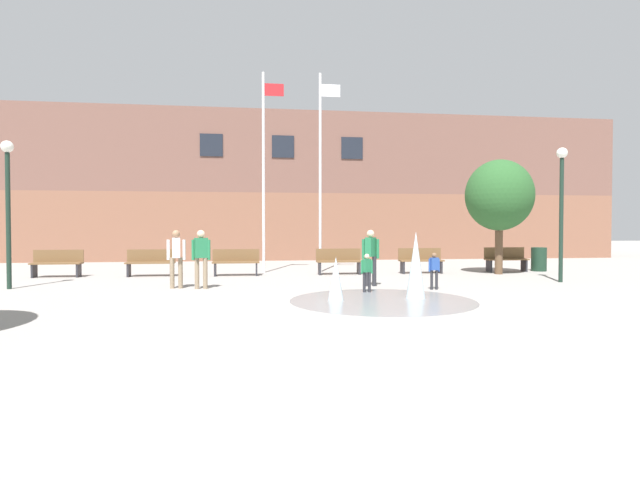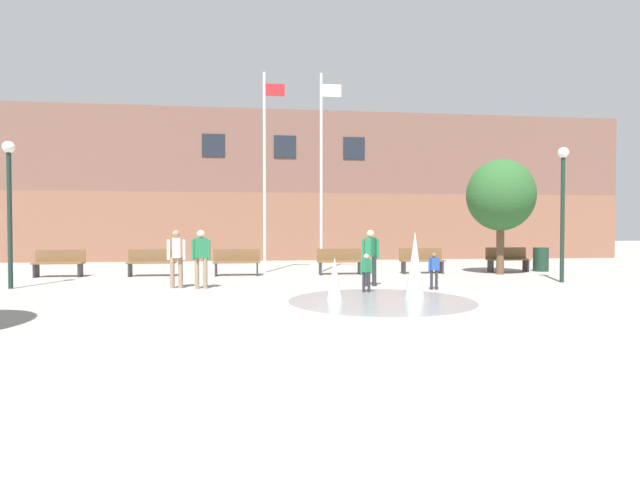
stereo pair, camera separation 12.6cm
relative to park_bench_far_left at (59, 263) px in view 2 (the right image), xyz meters
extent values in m
plane|color=gray|center=(7.98, -10.64, -0.48)|extent=(100.00, 100.00, 0.00)
cube|color=brown|center=(7.98, 10.33, 1.22)|extent=(36.00, 6.00, 3.40)
cube|color=brown|center=(7.98, 10.33, 5.00)|extent=(36.00, 6.00, 4.16)
cube|color=#1E232D|center=(4.48, 7.31, 5.21)|extent=(1.10, 0.06, 1.10)
cube|color=#1E232D|center=(7.98, 7.31, 5.21)|extent=(1.10, 0.06, 1.10)
cube|color=#1E232D|center=(11.48, 7.31, 5.21)|extent=(1.10, 0.06, 1.10)
cylinder|color=gray|center=(9.40, -6.66, -0.48)|extent=(4.21, 4.21, 0.01)
cone|color=silver|center=(10.27, -6.40, 0.30)|extent=(0.45, 0.45, 1.57)
cone|color=silver|center=(8.36, -6.48, 0.02)|extent=(0.36, 0.36, 0.99)
cube|color=#28282D|center=(-0.70, -0.06, -0.26)|extent=(0.06, 0.40, 0.44)
cube|color=#28282D|center=(0.70, -0.06, -0.26)|extent=(0.06, 0.40, 0.44)
cube|color=brown|center=(0.00, -0.06, -0.01)|extent=(1.60, 0.44, 0.05)
cube|color=brown|center=(0.00, 0.14, 0.22)|extent=(1.60, 0.04, 0.42)
cube|color=#28282D|center=(2.34, -0.17, -0.26)|extent=(0.06, 0.40, 0.44)
cube|color=#28282D|center=(3.74, -0.17, -0.26)|extent=(0.06, 0.40, 0.44)
cube|color=brown|center=(3.04, -0.17, -0.01)|extent=(1.60, 0.44, 0.05)
cube|color=brown|center=(3.04, 0.03, 0.22)|extent=(1.60, 0.04, 0.42)
cube|color=#28282D|center=(5.21, -0.33, -0.26)|extent=(0.06, 0.40, 0.44)
cube|color=#28282D|center=(6.61, -0.33, -0.26)|extent=(0.06, 0.40, 0.44)
cube|color=brown|center=(5.91, -0.33, -0.01)|extent=(1.60, 0.44, 0.05)
cube|color=brown|center=(5.91, -0.13, 0.22)|extent=(1.60, 0.04, 0.42)
cube|color=#28282D|center=(8.80, -0.35, -0.26)|extent=(0.06, 0.40, 0.44)
cube|color=#28282D|center=(10.20, -0.35, -0.26)|extent=(0.06, 0.40, 0.44)
cube|color=brown|center=(9.50, -0.35, -0.01)|extent=(1.60, 0.44, 0.05)
cube|color=brown|center=(9.50, -0.15, 0.22)|extent=(1.60, 0.04, 0.42)
cube|color=#28282D|center=(11.81, -0.33, -0.26)|extent=(0.06, 0.40, 0.44)
cube|color=#28282D|center=(13.21, -0.33, -0.26)|extent=(0.06, 0.40, 0.44)
cube|color=brown|center=(12.51, -0.33, -0.01)|extent=(1.60, 0.44, 0.05)
cube|color=brown|center=(12.51, -0.13, 0.22)|extent=(1.60, 0.04, 0.42)
cube|color=#28282D|center=(15.22, -0.07, -0.26)|extent=(0.06, 0.40, 0.44)
cube|color=#28282D|center=(16.62, -0.07, -0.26)|extent=(0.06, 0.40, 0.44)
cube|color=brown|center=(15.92, -0.07, -0.01)|extent=(1.60, 0.44, 0.05)
cube|color=brown|center=(15.92, 0.13, 0.22)|extent=(1.60, 0.04, 0.42)
cylinder|color=#89755B|center=(4.99, -3.88, -0.06)|extent=(0.12, 0.12, 0.84)
cylinder|color=#89755B|center=(5.21, -3.88, -0.06)|extent=(0.12, 0.12, 0.84)
cube|color=#237547|center=(5.10, -3.88, 0.63)|extent=(0.39, 0.31, 0.54)
sphere|color=beige|center=(5.10, -3.88, 1.01)|extent=(0.21, 0.21, 0.21)
cylinder|color=#237547|center=(4.89, -3.88, 0.58)|extent=(0.08, 0.08, 0.55)
cylinder|color=#237547|center=(5.31, -3.88, 0.58)|extent=(0.08, 0.08, 0.55)
cylinder|color=#28282D|center=(9.31, -5.20, -0.22)|extent=(0.07, 0.07, 0.52)
cylinder|color=#28282D|center=(9.45, -5.20, -0.22)|extent=(0.07, 0.07, 0.52)
cube|color=#237547|center=(9.38, -5.20, 0.21)|extent=(0.24, 0.21, 0.33)
sphere|color=beige|center=(9.38, -5.20, 0.44)|extent=(0.13, 0.13, 0.13)
cylinder|color=#237547|center=(9.25, -5.20, 0.17)|extent=(0.05, 0.05, 0.34)
cylinder|color=#237547|center=(9.51, -5.20, 0.17)|extent=(0.05, 0.05, 0.34)
cylinder|color=#89755B|center=(4.31, -3.69, -0.06)|extent=(0.12, 0.12, 0.84)
cylinder|color=#89755B|center=(4.53, -3.69, -0.06)|extent=(0.12, 0.12, 0.84)
cube|color=white|center=(4.42, -3.69, 0.63)|extent=(0.25, 0.37, 0.54)
sphere|color=#997051|center=(4.42, -3.69, 1.01)|extent=(0.21, 0.21, 0.21)
cylinder|color=white|center=(4.21, -3.69, 0.58)|extent=(0.08, 0.08, 0.55)
cylinder|color=white|center=(4.63, -3.69, 0.58)|extent=(0.08, 0.08, 0.55)
cylinder|color=#28282D|center=(11.22, -4.88, -0.22)|extent=(0.07, 0.07, 0.52)
cylinder|color=#28282D|center=(11.36, -4.88, -0.22)|extent=(0.07, 0.07, 0.52)
cube|color=#284C9E|center=(11.29, -4.88, 0.21)|extent=(0.24, 0.18, 0.33)
sphere|color=brown|center=(11.29, -4.88, 0.44)|extent=(0.13, 0.13, 0.13)
cylinder|color=#284C9E|center=(11.16, -4.88, 0.17)|extent=(0.05, 0.05, 0.34)
cylinder|color=#284C9E|center=(11.42, -4.88, 0.17)|extent=(0.05, 0.05, 0.34)
cylinder|color=#28282D|center=(9.68, -3.88, -0.06)|extent=(0.12, 0.12, 0.84)
cylinder|color=#28282D|center=(9.90, -3.88, -0.06)|extent=(0.12, 0.12, 0.84)
cube|color=#237547|center=(9.79, -3.88, 0.63)|extent=(0.37, 0.39, 0.54)
sphere|color=beige|center=(9.79, -3.88, 1.01)|extent=(0.21, 0.21, 0.21)
cylinder|color=#237547|center=(9.58, -3.88, 0.58)|extent=(0.08, 0.08, 0.55)
cylinder|color=#237547|center=(10.00, -3.88, 0.58)|extent=(0.08, 0.08, 0.55)
cylinder|color=silver|center=(6.88, 0.81, 3.19)|extent=(0.10, 0.10, 7.33)
cube|color=#B21E23|center=(7.28, 0.81, 6.23)|extent=(0.70, 0.02, 0.45)
cylinder|color=silver|center=(8.98, 0.81, 3.21)|extent=(0.10, 0.10, 7.38)
cube|color=silver|center=(9.38, 0.81, 6.27)|extent=(0.70, 0.02, 0.45)
cylinder|color=#192D23|center=(-0.03, -3.23, 1.35)|extent=(0.12, 0.12, 3.67)
sphere|color=white|center=(-0.03, -3.23, 3.35)|extent=(0.32, 0.32, 0.32)
cylinder|color=#192D23|center=(15.76, -3.62, 1.40)|extent=(0.12, 0.12, 3.75)
sphere|color=white|center=(15.76, -3.62, 3.43)|extent=(0.32, 0.32, 0.32)
cylinder|color=#193323|center=(17.29, 0.06, -0.03)|extent=(0.56, 0.56, 0.90)
cylinder|color=brown|center=(15.15, -0.94, 0.30)|extent=(0.27, 0.27, 1.55)
ellipsoid|color=#285628|center=(15.15, -0.94, 2.33)|extent=(2.36, 2.36, 2.51)
camera|label=1|loc=(6.51, -17.63, 1.18)|focal=28.00mm
camera|label=2|loc=(6.64, -17.65, 1.18)|focal=28.00mm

